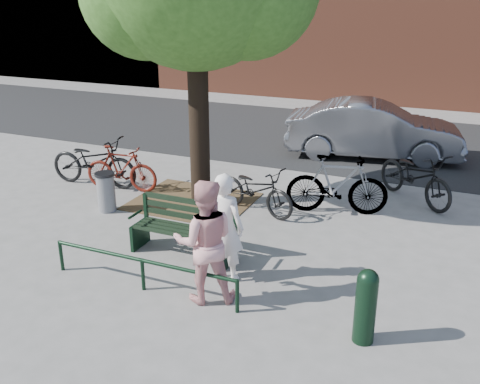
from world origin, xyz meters
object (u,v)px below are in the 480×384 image
at_px(park_bench, 185,227).
at_px(bicycle_c, 255,189).
at_px(litter_bin, 106,192).
at_px(bollard, 366,303).
at_px(person_right, 205,242).
at_px(person_left, 224,227).
at_px(parked_car, 374,130).

relative_size(park_bench, bicycle_c, 0.96).
bearing_deg(litter_bin, bollard, -22.13).
height_order(person_right, litter_bin, person_right).
height_order(bollard, litter_bin, bollard).
distance_m(person_left, bollard, 2.39).
bearing_deg(bicycle_c, litter_bin, 128.42).
bearing_deg(bicycle_c, person_right, -154.05).
relative_size(litter_bin, bicycle_c, 0.44).
bearing_deg(park_bench, litter_bin, 156.51).
distance_m(bollard, litter_bin, 5.98).
height_order(person_left, person_right, person_right).
height_order(person_right, bicycle_c, person_right).
bearing_deg(parked_car, person_right, 163.71).
distance_m(park_bench, bicycle_c, 2.16).
distance_m(litter_bin, parked_car, 7.18).
height_order(person_left, bollard, person_left).
bearing_deg(bollard, parked_car, 99.59).
bearing_deg(person_left, litter_bin, -23.32).
bearing_deg(park_bench, bollard, -21.13).
relative_size(person_right, bicycle_c, 0.99).
height_order(bollard, parked_car, parked_car).
bearing_deg(litter_bin, person_left, -24.60).
distance_m(person_right, litter_bin, 3.95).
height_order(bollard, bicycle_c, bollard).
relative_size(person_right, bollard, 1.79).
bearing_deg(person_right, parked_car, -123.52).
height_order(park_bench, litter_bin, park_bench).
bearing_deg(litter_bin, person_right, -33.13).
bearing_deg(bollard, bicycle_c, 129.78).
xyz_separation_m(person_left, bicycle_c, (-0.55, 2.61, -0.37)).
height_order(person_right, bollard, person_right).
bearing_deg(person_left, bicycle_c, -76.91).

